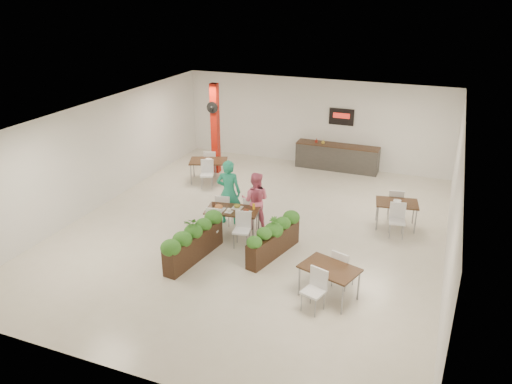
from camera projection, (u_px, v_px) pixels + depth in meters
ground at (255, 229)px, 13.89m from camera, size 12.00×12.00×0.00m
room_shell at (254, 161)px, 13.12m from camera, size 10.10×12.10×3.22m
red_column at (215, 128)px, 17.53m from camera, size 0.40×0.41×3.20m
service_counter at (337, 156)px, 18.21m from camera, size 3.00×0.64×2.20m
main_table at (232, 213)px, 13.35m from camera, size 1.51×1.80×0.92m
diner_man at (229, 192)px, 13.93m from camera, size 0.75×0.55×1.88m
diner_woman at (255, 200)px, 13.71m from camera, size 0.88×0.74×1.63m
planter_left at (194, 240)px, 12.19m from camera, size 0.63×2.15×1.14m
planter_right at (274, 237)px, 12.36m from camera, size 0.80×1.97×1.06m
side_table_a at (209, 164)px, 17.06m from camera, size 1.48×1.66×0.92m
side_table_b at (397, 206)px, 13.79m from camera, size 1.24×1.67×0.92m
side_table_c at (329, 273)px, 10.62m from camera, size 1.38×1.67×0.92m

